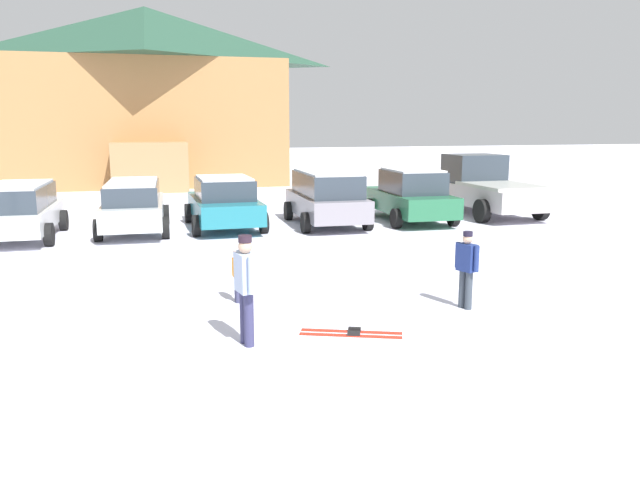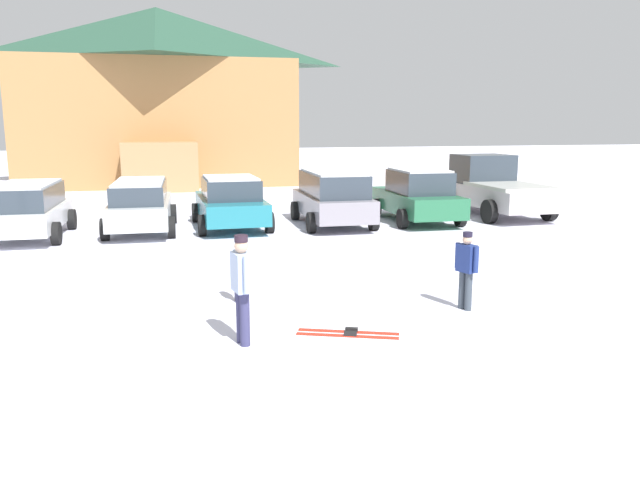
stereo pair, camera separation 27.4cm
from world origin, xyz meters
name	(u,v)px [view 1 (the left image)]	position (x,y,z in m)	size (l,w,h in m)	color
ground	(409,418)	(0.00, 0.00, 0.00)	(160.00, 160.00, 0.00)	white
ski_lodge	(148,95)	(-1.87, 30.74, 4.85)	(15.20, 10.98, 9.56)	#A57443
parked_white_suv	(20,209)	(-6.03, 13.39, 0.87)	(2.26, 4.35, 1.60)	white
parked_silver_wagon	(134,204)	(-2.90, 13.75, 0.86)	(2.25, 4.68, 1.58)	silver
parked_teal_hatchback	(224,202)	(-0.15, 13.74, 0.83)	(2.25, 4.51, 1.64)	#207281
parked_grey_wagon	(326,196)	(3.13, 13.36, 0.95)	(2.35, 4.48, 1.77)	gray
parked_green_coupe	(410,195)	(6.12, 13.34, 0.89)	(2.35, 4.54, 1.79)	#256642
pickup_truck	(485,187)	(9.45, 14.14, 0.99)	(2.59, 5.33, 2.15)	#B9AFB3
skier_child_in_orange_jacket	(237,273)	(-1.11, 5.20, 0.56)	(0.14, 0.37, 0.99)	#353656
skier_teen_in_navy_coat	(467,265)	(2.76, 3.64, 0.79)	(0.30, 0.50, 1.41)	#37404B
skier_adult_in_blue_parka	(246,284)	(-1.33, 2.90, 0.94)	(0.30, 0.61, 1.67)	#323258
pair_of_skis	(352,333)	(0.33, 2.88, 0.02)	(1.59, 0.90, 0.08)	red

